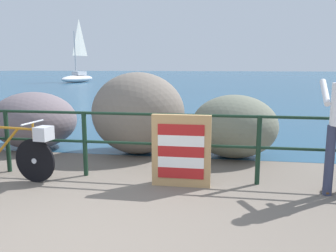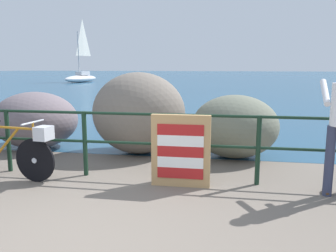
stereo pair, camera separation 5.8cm
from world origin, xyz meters
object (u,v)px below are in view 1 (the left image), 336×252
breakwater_boulder_main (138,113)px  breakwater_boulder_right (234,126)px  bicycle (14,150)px  folded_deckchair_stack (181,151)px  breakwater_boulder_left (34,120)px  sailboat (78,75)px

breakwater_boulder_main → breakwater_boulder_right: breakwater_boulder_main is taller
bicycle → breakwater_boulder_main: breakwater_boulder_main is taller
folded_deckchair_stack → breakwater_boulder_left: 3.83m
bicycle → folded_deckchair_stack: (2.52, 0.12, 0.06)m
breakwater_boulder_left → sailboat: (-10.40, 26.42, 0.12)m
folded_deckchair_stack → breakwater_boulder_left: size_ratio=0.58×
sailboat → folded_deckchair_stack: bearing=42.4°
breakwater_boulder_main → breakwater_boulder_right: 1.86m
folded_deckchair_stack → breakwater_boulder_main: bearing=120.9°
breakwater_boulder_left → breakwater_boulder_right: size_ratio=1.10×
bicycle → breakwater_boulder_right: 3.82m
breakwater_boulder_left → breakwater_boulder_main: bearing=-2.8°
breakwater_boulder_main → sailboat: (-12.67, 26.53, -0.09)m
bicycle → sailboat: 30.56m
folded_deckchair_stack → breakwater_boulder_right: (0.79, 1.79, 0.07)m
breakwater_boulder_left → breakwater_boulder_right: 4.12m
breakwater_boulder_main → breakwater_boulder_left: 2.28m
bicycle → breakwater_boulder_right: breakwater_boulder_right is taller
breakwater_boulder_right → sailboat: 30.24m
bicycle → breakwater_boulder_right: (3.31, 1.91, 0.12)m
breakwater_boulder_main → sailboat: sailboat is taller
bicycle → breakwater_boulder_main: bearing=60.4°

